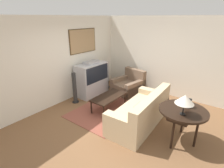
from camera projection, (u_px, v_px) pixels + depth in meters
ground_plane at (114, 122)px, 4.72m from camera, size 12.00×12.00×0.00m
wall_back at (60, 61)px, 5.45m from camera, size 12.00×0.10×2.70m
wall_right at (158, 56)px, 6.19m from camera, size 0.06×12.00×2.70m
area_rug at (110, 108)px, 5.43m from camera, size 2.51×1.60×0.01m
tv at (92, 79)px, 6.23m from camera, size 1.19×0.57×1.23m
couch at (141, 113)px, 4.52m from camera, size 2.07×0.96×0.89m
armchair at (129, 86)px, 6.43m from camera, size 1.11×1.05×0.85m
coffee_table at (109, 97)px, 5.25m from camera, size 1.17×0.57×0.43m
console_table at (183, 113)px, 3.75m from camera, size 1.02×1.02×0.80m
table_lamp at (185, 100)px, 3.42m from camera, size 0.37×0.37×0.43m
mantel_clock at (189, 103)px, 3.81m from camera, size 0.13×0.10×0.18m
speaker_tower_left at (75, 89)px, 5.64m from camera, size 0.22×0.22×1.02m
speaker_tower_right at (107, 76)px, 6.88m from camera, size 0.22×0.22×1.02m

